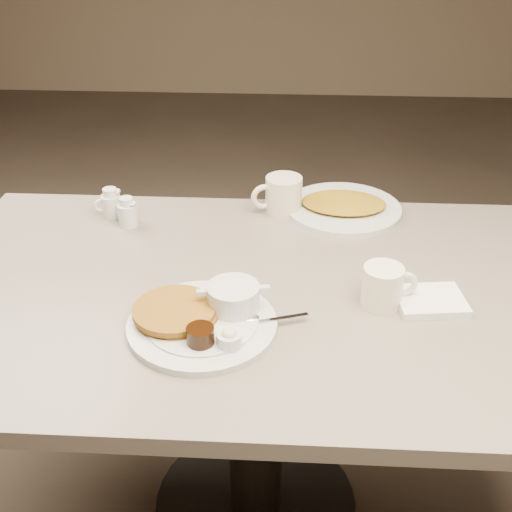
# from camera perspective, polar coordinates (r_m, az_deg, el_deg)

# --- Properties ---
(diner_table) EXTENTS (1.50, 0.90, 0.75)m
(diner_table) POSITION_cam_1_polar(r_m,az_deg,el_deg) (1.50, -0.04, -8.26)
(diner_table) COLOR slate
(diner_table) RESTS_ON ground
(main_plate) EXTENTS (0.39, 0.35, 0.07)m
(main_plate) POSITION_cam_1_polar(r_m,az_deg,el_deg) (1.28, -4.67, -5.40)
(main_plate) COLOR #BABAB6
(main_plate) RESTS_ON diner_table
(coffee_mug_near) EXTENTS (0.13, 0.10, 0.09)m
(coffee_mug_near) POSITION_cam_1_polar(r_m,az_deg,el_deg) (1.35, 11.48, -2.63)
(coffee_mug_near) COLOR beige
(coffee_mug_near) RESTS_ON diner_table
(napkin) EXTENTS (0.16, 0.13, 0.02)m
(napkin) POSITION_cam_1_polar(r_m,az_deg,el_deg) (1.39, 15.47, -3.93)
(napkin) COLOR white
(napkin) RESTS_ON diner_table
(coffee_mug_far) EXTENTS (0.15, 0.12, 0.10)m
(coffee_mug_far) POSITION_cam_1_polar(r_m,az_deg,el_deg) (1.70, 2.38, 5.55)
(coffee_mug_far) COLOR beige
(coffee_mug_far) RESTS_ON diner_table
(creamer_left) EXTENTS (0.08, 0.05, 0.08)m
(creamer_left) POSITION_cam_1_polar(r_m,az_deg,el_deg) (1.73, -13.00, 4.63)
(creamer_left) COLOR silver
(creamer_left) RESTS_ON diner_table
(creamer_right) EXTENTS (0.07, 0.05, 0.08)m
(creamer_right) POSITION_cam_1_polar(r_m,az_deg,el_deg) (1.67, -11.57, 3.84)
(creamer_right) COLOR silver
(creamer_right) RESTS_ON diner_table
(hash_plate) EXTENTS (0.33, 0.33, 0.04)m
(hash_plate) POSITION_cam_1_polar(r_m,az_deg,el_deg) (1.74, 7.91, 4.46)
(hash_plate) COLOR #B8B9B4
(hash_plate) RESTS_ON diner_table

